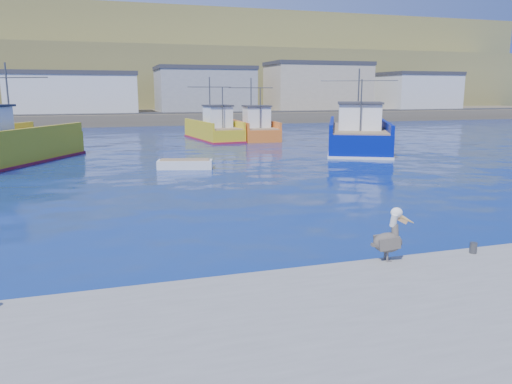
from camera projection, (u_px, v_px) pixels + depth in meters
ground at (321, 245)px, 16.11m from camera, size 260.00×260.00×0.00m
dock_bollards at (397, 256)px, 12.97m from camera, size 36.20×0.20×0.30m
far_shore at (126, 73)px, 116.45m from camera, size 200.00×81.00×24.00m
trawler_yellow_b at (214, 130)px, 50.43m from camera, size 4.61×10.05×6.32m
trawler_blue at (358, 136)px, 41.97m from camera, size 10.26×14.23×6.80m
boat_orange at (254, 128)px, 51.26m from camera, size 4.73×9.15×6.17m
skiff_mid at (185, 165)px, 31.69m from camera, size 3.62×2.05×0.75m
skiff_far at (370, 133)px, 55.17m from camera, size 2.92×4.32×0.89m
pelican at (389, 238)px, 13.01m from camera, size 1.15×0.60×1.42m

